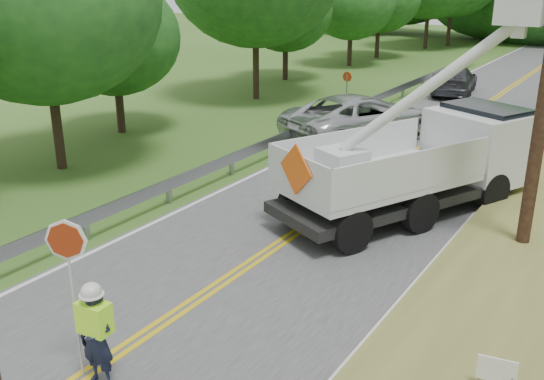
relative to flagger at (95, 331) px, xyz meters
The scene contains 8 objects.
road 13.70m from the flagger, 91.60° to the left, with size 7.20×96.00×0.03m.
guardrail 15.22m from the flagger, 106.81° to the left, with size 0.18×48.00×0.77m.
flagger is the anchor object (origin of this frame).
bucket_truck 10.57m from the flagger, 78.91° to the left, with size 5.61×7.84×7.26m.
suv_silver 16.07m from the flagger, 100.26° to the left, with size 2.91×6.32×1.76m, color silver.
suv_darkgrey 27.14m from the flagger, 95.36° to the left, with size 2.01×4.95×1.44m, color #393B41.
stop_sign_permanent 19.28m from the flagger, 104.50° to the left, with size 0.45×0.06×2.11m.
yard_sign 6.10m from the flagger, 28.05° to the left, with size 0.57×0.13×0.83m.
Camera 1 is at (7.00, -4.95, 6.21)m, focal length 40.02 mm.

